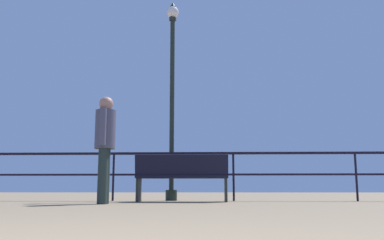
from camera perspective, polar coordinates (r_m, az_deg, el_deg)
name	(u,v)px	position (r m, az deg, el deg)	size (l,w,h in m)	color
pier_railing	(173,164)	(8.59, -2.58, -6.05)	(22.15, 0.05, 0.98)	black
bench_near_left	(182,175)	(7.87, -1.39, -7.47)	(1.72, 0.63, 0.87)	black
lamppost_center	(172,89)	(9.03, -2.73, 4.26)	(0.27, 0.27, 4.36)	black
person_by_bench	(105,141)	(6.98, -11.79, -2.88)	(0.34, 0.56, 1.75)	#212D2B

